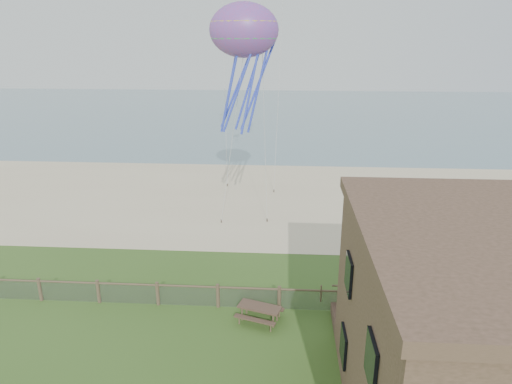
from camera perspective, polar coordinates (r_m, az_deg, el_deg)
sand_beach at (r=37.62m, az=-1.27°, el=-0.73°), size 72.00×20.00×0.02m
ocean at (r=80.35m, az=1.46°, el=9.89°), size 160.00×68.00×0.02m
chainlink_fence at (r=22.99m, az=-4.78°, el=-12.95°), size 36.20×0.20×1.25m
motel_deck at (r=24.22m, az=28.08°, el=-14.43°), size 15.00×2.00×0.50m
picnic_table at (r=22.04m, az=0.44°, el=-14.84°), size 2.36×2.04×0.84m
octopus_kite at (r=27.05m, az=-1.50°, el=15.40°), size 4.30×3.54×7.68m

